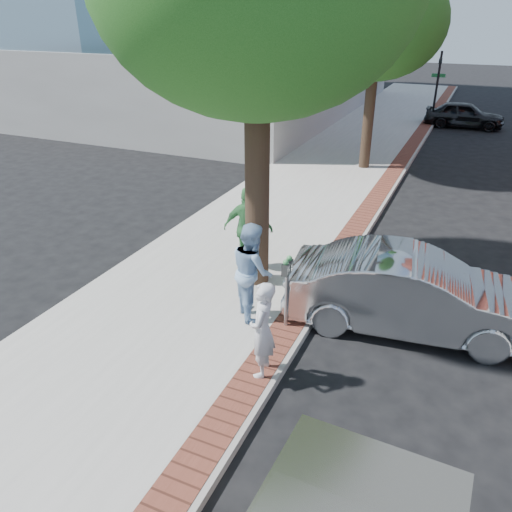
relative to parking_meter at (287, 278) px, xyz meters
The scene contains 13 objects.
ground 1.44m from the parking_meter, 145.24° to the right, with size 120.00×120.00×0.00m, color black.
sidewalk 7.93m from the parking_meter, 105.93° to the left, with size 5.00×60.00×0.15m, color #9E9991.
brick_strip 7.62m from the parking_meter, 89.65° to the left, with size 0.60×60.00×0.01m, color brown.
curb 7.64m from the parking_meter, 86.99° to the left, with size 0.10×60.00×0.15m, color gray.
office_base 25.52m from the parking_meter, 122.36° to the left, with size 18.20×22.20×4.00m, color gray.
signal_near 21.57m from the parking_meter, 89.34° to the left, with size 0.70×0.15×3.80m.
tree_far 12.30m from the parking_meter, 95.70° to the left, with size 4.80×4.80×7.14m.
parking_meter is the anchor object (origin of this frame).
person_gray 1.50m from the parking_meter, 84.55° to the right, with size 0.63×0.41×1.72m, color silver.
person_officer 0.79m from the parking_meter, behind, with size 0.95×0.74×1.96m, color #85A8CE.
person_green 2.62m from the parking_meter, 130.97° to the left, with size 1.16×0.48×1.97m, color #3E884A.
sedan_silver 2.47m from the parking_meter, 27.63° to the left, with size 1.67×4.80×1.58m, color #B7BBBF.
bg_car 21.75m from the parking_meter, 85.12° to the left, with size 1.61×4.01×1.37m, color black.
Camera 1 is at (3.45, -7.21, 5.68)m, focal length 35.00 mm.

